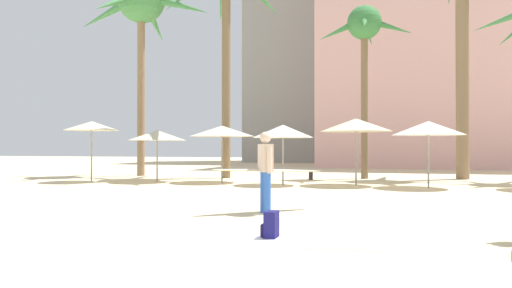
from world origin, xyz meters
TOP-DOWN VIEW (x-y plane):
  - ground at (0.00, 0.00)m, footprint 120.00×120.00m
  - hotel_pink at (7.39, 33.27)m, footprint 20.62×11.21m
  - hotel_tower_gray at (-4.40, 42.21)m, footprint 13.81×8.60m
  - palm_tree_left at (0.98, 16.99)m, footprint 4.21×4.22m
  - palm_tree_center at (-9.85, 16.31)m, footprint 7.27×7.04m
  - cafe_umbrella_0 at (-1.77, 12.39)m, footprint 2.28×2.28m
  - cafe_umbrella_1 at (-4.42, 13.07)m, footprint 2.60×2.60m
  - cafe_umbrella_3 at (-9.67, 11.98)m, footprint 2.18×2.18m
  - cafe_umbrella_4 at (3.37, 12.48)m, footprint 2.48×2.48m
  - cafe_umbrella_5 at (-7.06, 12.63)m, footprint 2.35×2.35m
  - cafe_umbrella_7 at (0.88, 12.90)m, footprint 2.62×2.62m
  - beach_towel at (1.02, 1.79)m, footprint 2.01×1.00m
  - backpack at (0.34, 1.98)m, footprint 0.24×0.30m
  - person_mid_center at (-0.44, 4.77)m, footprint 2.23×2.00m

SIDE VIEW (x-z plane):
  - ground at x=0.00m, z-range 0.00..0.00m
  - beach_towel at x=1.02m, z-range 0.00..0.01m
  - backpack at x=0.34m, z-range -0.01..0.41m
  - person_mid_center at x=-0.44m, z-range 0.07..1.80m
  - cafe_umbrella_5 at x=-7.06m, z-range 0.84..2.94m
  - cafe_umbrella_0 at x=-1.77m, z-range 0.88..3.13m
  - cafe_umbrella_1 at x=-4.42m, z-range 0.92..3.19m
  - cafe_umbrella_4 at x=3.37m, z-range 0.91..3.23m
  - cafe_umbrella_7 at x=0.88m, z-range 0.99..3.47m
  - cafe_umbrella_3 at x=-9.67m, z-range 1.05..3.52m
  - palm_tree_left at x=0.98m, z-range 2.61..10.40m
  - palm_tree_center at x=-9.85m, z-range 3.38..13.34m
  - hotel_pink at x=7.39m, z-range 0.00..19.66m
  - hotel_tower_gray at x=-4.40m, z-range 0.00..26.89m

